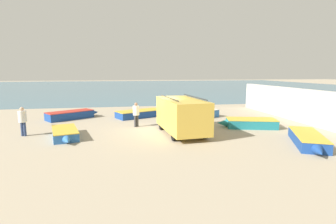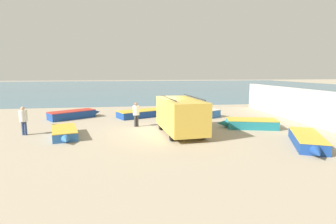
# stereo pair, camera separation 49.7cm
# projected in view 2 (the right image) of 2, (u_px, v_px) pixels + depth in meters

# --- Properties ---
(ground_plane) EXTENTS (200.00, 200.00, 0.00)m
(ground_plane) POSITION_uv_depth(u_px,v_px,m) (160.00, 129.00, 17.59)
(ground_plane) COLOR tan
(sea_water) EXTENTS (120.00, 80.00, 0.01)m
(sea_water) POSITION_uv_depth(u_px,v_px,m) (136.00, 86.00, 68.40)
(sea_water) COLOR #477084
(sea_water) RESTS_ON ground_plane
(harbor_wall) EXTENTS (0.50, 16.77, 2.54)m
(harbor_wall) POSITION_uv_depth(u_px,v_px,m) (302.00, 106.00, 20.01)
(harbor_wall) COLOR #BCB7AD
(harbor_wall) RESTS_ON ground_plane
(parked_van) EXTENTS (2.53, 5.08, 2.31)m
(parked_van) POSITION_uv_depth(u_px,v_px,m) (181.00, 115.00, 16.18)
(parked_van) COLOR gold
(parked_van) RESTS_ON ground_plane
(fishing_rowboat_0) EXTENTS (4.14, 2.41, 0.61)m
(fishing_rowboat_0) POSITION_uv_depth(u_px,v_px,m) (250.00, 124.00, 18.00)
(fishing_rowboat_0) COLOR #1E757F
(fishing_rowboat_0) RESTS_ON ground_plane
(fishing_rowboat_1) EXTENTS (4.18, 3.28, 0.65)m
(fishing_rowboat_1) POSITION_uv_depth(u_px,v_px,m) (74.00, 114.00, 21.71)
(fishing_rowboat_1) COLOR navy
(fishing_rowboat_1) RESTS_ON ground_plane
(fishing_rowboat_2) EXTENTS (2.08, 3.84, 0.51)m
(fishing_rowboat_2) POSITION_uv_depth(u_px,v_px,m) (65.00, 133.00, 15.48)
(fishing_rowboat_2) COLOR #2D66AD
(fishing_rowboat_2) RESTS_ON ground_plane
(fishing_rowboat_3) EXTENTS (4.78, 3.12, 0.58)m
(fishing_rowboat_3) POSITION_uv_depth(u_px,v_px,m) (142.00, 113.00, 22.43)
(fishing_rowboat_3) COLOR navy
(fishing_rowboat_3) RESTS_ON ground_plane
(fishing_rowboat_4) EXTENTS (3.49, 4.82, 0.66)m
(fishing_rowboat_4) POSITION_uv_depth(u_px,v_px,m) (196.00, 111.00, 23.38)
(fishing_rowboat_4) COLOR #2D66AD
(fishing_rowboat_4) RESTS_ON ground_plane
(fishing_rowboat_5) EXTENTS (2.88, 4.60, 0.58)m
(fishing_rowboat_5) POSITION_uv_depth(u_px,v_px,m) (308.00, 141.00, 13.61)
(fishing_rowboat_5) COLOR navy
(fishing_rowboat_5) RESTS_ON ground_plane
(fisherman_0) EXTENTS (0.46, 0.46, 1.76)m
(fisherman_0) POSITION_uv_depth(u_px,v_px,m) (23.00, 118.00, 15.86)
(fisherman_0) COLOR navy
(fisherman_0) RESTS_ON ground_plane
(fisherman_1) EXTENTS (0.45, 0.45, 1.72)m
(fisherman_1) POSITION_uv_depth(u_px,v_px,m) (136.00, 112.00, 18.32)
(fisherman_1) COLOR #38383D
(fisherman_1) RESTS_ON ground_plane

